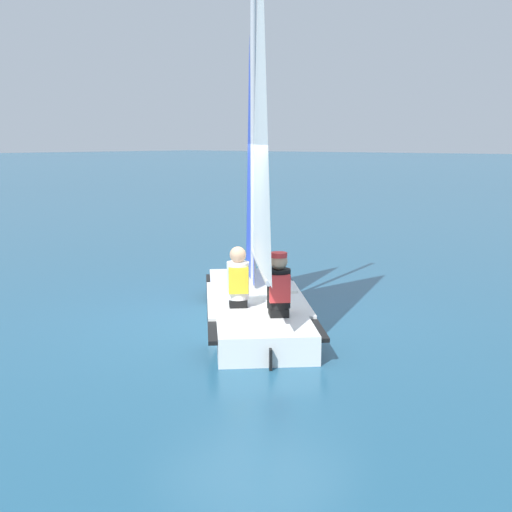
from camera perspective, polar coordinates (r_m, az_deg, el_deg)
The scene contains 4 objects.
ground_plane at distance 9.23m, azimuth -0.00°, elevation -5.83°, with size 260.00×260.00×0.00m, color #235675.
sailboat_main at distance 8.97m, azimuth 0.02°, elevation 0.09°, with size 3.67×3.59×5.74m.
sailor_helm at distance 8.62m, azimuth -1.61°, elevation -2.72°, with size 0.43×0.42×1.16m.
sailor_crew at distance 8.15m, azimuth 2.03°, elevation -3.39°, with size 0.43×0.42×1.16m.
Camera 1 is at (-6.91, -5.57, 2.54)m, focal length 45.00 mm.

